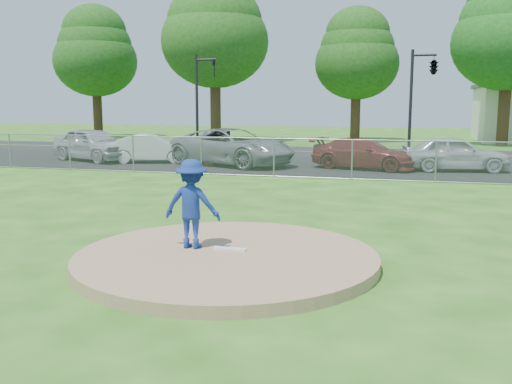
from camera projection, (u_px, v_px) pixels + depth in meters
ground at (317, 186)px, 19.74m from camera, size 120.00×120.00×0.00m
pitchers_mound at (227, 258)px, 10.19m from camera, size 5.40×5.40×0.20m
pitching_rubber at (230, 249)px, 10.37m from camera, size 0.60×0.15×0.04m
chain_link_fence at (325, 159)px, 21.53m from camera, size 40.00×0.06×1.50m
parking_lot at (339, 166)px, 25.94m from camera, size 50.00×8.00×0.01m
street at (355, 152)px, 33.09m from camera, size 60.00×7.00×0.01m
tree_far_left at (95, 51)px, 46.28m from camera, size 6.72×6.72×10.74m
tree_left at (215, 28)px, 41.34m from camera, size 7.84×7.84×12.53m
tree_center at (357, 53)px, 41.88m from camera, size 6.16×6.16×9.84m
tree_right at (509, 29)px, 37.20m from camera, size 7.28×7.28×11.63m
traffic_signal_left at (201, 94)px, 32.93m from camera, size 1.28×0.20×5.60m
traffic_signal_center at (431, 68)px, 29.44m from camera, size 1.42×2.48×5.60m
pitcher at (192, 204)px, 10.44m from camera, size 1.07×0.62×1.64m
traffic_cone at (208, 156)px, 26.43m from camera, size 0.41×0.41×0.80m
parked_car_silver at (93, 144)px, 28.21m from camera, size 5.19×3.72×1.64m
parked_car_white at (152, 149)px, 27.40m from camera, size 4.31×2.56×1.34m
parked_car_gray at (232, 147)px, 26.22m from camera, size 6.68×4.92×1.69m
parked_car_darkred at (364, 154)px, 24.70m from camera, size 4.92×3.01×1.33m
parked_car_pearl at (455, 153)px, 23.98m from camera, size 4.57×2.40×1.48m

